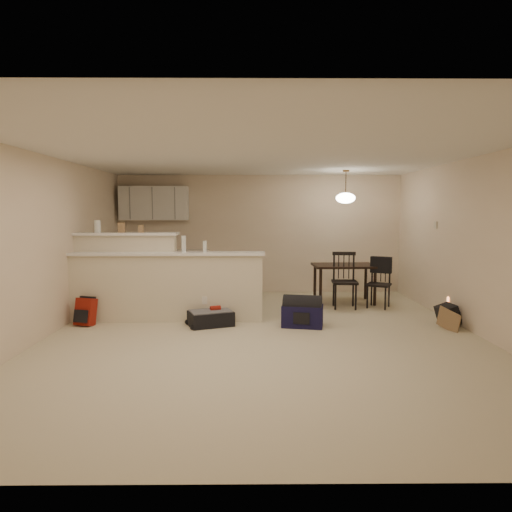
{
  "coord_description": "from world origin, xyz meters",
  "views": [
    {
      "loc": [
        -0.16,
        -6.24,
        1.72
      ],
      "look_at": [
        -0.1,
        0.7,
        1.05
      ],
      "focal_mm": 32.0,
      "sensor_mm": 36.0,
      "label": 1
    }
  ],
  "objects_px": {
    "dining_table": "(344,269)",
    "red_backpack": "(86,312)",
    "dining_chair_near": "(345,280)",
    "dining_chair_far": "(379,283)",
    "black_daypack": "(448,315)",
    "pendant_lamp": "(346,198)",
    "suitcase": "(211,319)",
    "navy_duffel": "(302,316)"
  },
  "relations": [
    {
      "from": "dining_table",
      "to": "red_backpack",
      "type": "bearing_deg",
      "value": -159.84
    },
    {
      "from": "dining_chair_near",
      "to": "dining_chair_far",
      "type": "bearing_deg",
      "value": 6.91
    },
    {
      "from": "dining_chair_near",
      "to": "dining_chair_far",
      "type": "distance_m",
      "value": 0.62
    },
    {
      "from": "dining_table",
      "to": "dining_chair_near",
      "type": "relative_size",
      "value": 1.19
    },
    {
      "from": "dining_chair_far",
      "to": "black_daypack",
      "type": "bearing_deg",
      "value": -30.43
    },
    {
      "from": "dining_chair_far",
      "to": "pendant_lamp",
      "type": "bearing_deg",
      "value": 165.9
    },
    {
      "from": "red_backpack",
      "to": "pendant_lamp",
      "type": "bearing_deg",
      "value": 38.78
    },
    {
      "from": "dining_table",
      "to": "suitcase",
      "type": "relative_size",
      "value": 1.84
    },
    {
      "from": "pendant_lamp",
      "to": "black_daypack",
      "type": "relative_size",
      "value": 1.87
    },
    {
      "from": "pendant_lamp",
      "to": "red_backpack",
      "type": "distance_m",
      "value": 4.95
    },
    {
      "from": "dining_chair_far",
      "to": "suitcase",
      "type": "distance_m",
      "value": 3.19
    },
    {
      "from": "black_daypack",
      "to": "red_backpack",
      "type": "bearing_deg",
      "value": 85.11
    },
    {
      "from": "black_daypack",
      "to": "pendant_lamp",
      "type": "bearing_deg",
      "value": 31.41
    },
    {
      "from": "dining_table",
      "to": "dining_chair_far",
      "type": "xyz_separation_m",
      "value": [
        0.52,
        -0.49,
        -0.19
      ]
    },
    {
      "from": "pendant_lamp",
      "to": "black_daypack",
      "type": "height_order",
      "value": "pendant_lamp"
    },
    {
      "from": "dining_chair_near",
      "to": "navy_duffel",
      "type": "xyz_separation_m",
      "value": [
        -0.9,
        -1.33,
        -0.34
      ]
    },
    {
      "from": "black_daypack",
      "to": "dining_table",
      "type": "bearing_deg",
      "value": 31.41
    },
    {
      "from": "suitcase",
      "to": "black_daypack",
      "type": "height_order",
      "value": "black_daypack"
    },
    {
      "from": "dining_table",
      "to": "red_backpack",
      "type": "height_order",
      "value": "dining_table"
    },
    {
      "from": "dining_chair_far",
      "to": "red_backpack",
      "type": "xyz_separation_m",
      "value": [
        -4.81,
        -1.23,
        -0.24
      ]
    },
    {
      "from": "dining_chair_near",
      "to": "suitcase",
      "type": "distance_m",
      "value": 2.64
    },
    {
      "from": "dining_chair_far",
      "to": "red_backpack",
      "type": "height_order",
      "value": "dining_chair_far"
    },
    {
      "from": "dining_chair_far",
      "to": "navy_duffel",
      "type": "height_order",
      "value": "dining_chair_far"
    },
    {
      "from": "pendant_lamp",
      "to": "dining_chair_near",
      "type": "height_order",
      "value": "pendant_lamp"
    },
    {
      "from": "red_backpack",
      "to": "black_daypack",
      "type": "distance_m",
      "value": 5.55
    },
    {
      "from": "dining_table",
      "to": "pendant_lamp",
      "type": "height_order",
      "value": "pendant_lamp"
    },
    {
      "from": "dining_table",
      "to": "pendant_lamp",
      "type": "xyz_separation_m",
      "value": [
        0.0,
        0.0,
        1.35
      ]
    },
    {
      "from": "suitcase",
      "to": "red_backpack",
      "type": "relative_size",
      "value": 1.56
    },
    {
      "from": "dining_table",
      "to": "suitcase",
      "type": "height_order",
      "value": "dining_table"
    },
    {
      "from": "dining_chair_far",
      "to": "navy_duffel",
      "type": "distance_m",
      "value": 2.05
    },
    {
      "from": "pendant_lamp",
      "to": "suitcase",
      "type": "bearing_deg",
      "value": -143.46
    },
    {
      "from": "dining_chair_far",
      "to": "navy_duffel",
      "type": "xyz_separation_m",
      "value": [
        -1.52,
        -1.36,
        -0.28
      ]
    },
    {
      "from": "dining_table",
      "to": "dining_chair_far",
      "type": "relative_size",
      "value": 1.33
    },
    {
      "from": "dining_table",
      "to": "dining_chair_near",
      "type": "distance_m",
      "value": 0.54
    },
    {
      "from": "dining_chair_far",
      "to": "red_backpack",
      "type": "distance_m",
      "value": 4.97
    },
    {
      "from": "navy_duffel",
      "to": "dining_chair_near",
      "type": "bearing_deg",
      "value": 67.05
    },
    {
      "from": "dining_table",
      "to": "suitcase",
      "type": "distance_m",
      "value": 3.01
    },
    {
      "from": "suitcase",
      "to": "navy_duffel",
      "type": "bearing_deg",
      "value": -24.48
    },
    {
      "from": "dining_chair_near",
      "to": "pendant_lamp",
      "type": "bearing_deg",
      "value": 84.42
    },
    {
      "from": "red_backpack",
      "to": "black_daypack",
      "type": "height_order",
      "value": "red_backpack"
    },
    {
      "from": "red_backpack",
      "to": "navy_duffel",
      "type": "distance_m",
      "value": 3.3
    },
    {
      "from": "suitcase",
      "to": "red_backpack",
      "type": "bearing_deg",
      "value": 157.38
    }
  ]
}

